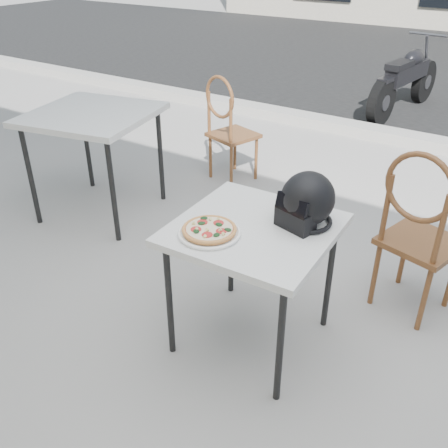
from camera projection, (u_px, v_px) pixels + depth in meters
The scene contains 9 objects.
ground at pixel (339, 308), 3.00m from camera, with size 80.00×80.00×0.00m, color #9F9C97.
cafe_table_main at pixel (254, 237), 2.47m from camera, with size 0.78×0.78×0.72m.
plate at pixel (209, 233), 2.36m from camera, with size 0.32×0.32×0.02m.
pizza at pixel (209, 229), 2.35m from camera, with size 0.28×0.28×0.03m.
helmet at pixel (306, 202), 2.40m from camera, with size 0.32×0.33×0.27m.
cafe_chair_main at pixel (419, 227), 2.71m from camera, with size 0.48×0.48×1.03m.
cafe_table_side at pixel (92, 121), 3.71m from camera, with size 1.03×1.03×0.82m.
cafe_chair_side at pixel (228, 124), 4.33m from camera, with size 0.46×0.46×0.96m.
motorcycle at pixel (406, 81), 6.16m from camera, with size 0.47×1.81×0.90m.
Camera 1 is at (0.72, -2.34, 1.94)m, focal length 40.00 mm.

